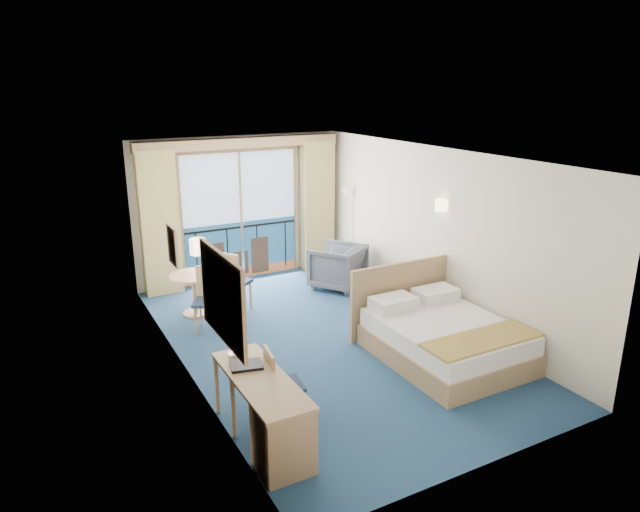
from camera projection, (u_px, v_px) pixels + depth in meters
The scene contains 22 objects.
floor at pixel (323, 340), 8.34m from camera, with size 6.50×6.50×0.00m, color navy.
room_walls at pixel (323, 222), 7.82m from camera, with size 4.04×6.54×2.72m.
balcony_door at pixel (241, 220), 10.71m from camera, with size 2.36×0.03×2.52m.
curtain_left at pixel (160, 224), 9.85m from camera, with size 0.65×0.22×2.55m, color tan.
curtain_right at pixel (318, 206), 11.26m from camera, with size 0.65×0.22×2.55m, color tan.
pelmet at pixel (240, 143), 10.20m from camera, with size 3.80×0.25×0.18m, color tan.
mirror at pixel (223, 297), 5.73m from camera, with size 0.05×1.25×0.95m.
wall_print at pixel (173, 246), 7.36m from camera, with size 0.04×0.42×0.52m.
sconce_left at pixel (198, 246), 6.42m from camera, with size 0.18×0.18×0.18m, color #FFE0B2.
sconce_right at pixel (441, 205), 8.55m from camera, with size 0.18×0.18×0.18m, color #FFE0B2.
bed at pixel (442, 336), 7.76m from camera, with size 1.74×2.07×1.10m.
nightstand at pixel (410, 296), 9.28m from camera, with size 0.44×0.42×0.57m, color tan.
phone at pixel (408, 277), 9.19m from camera, with size 0.19×0.15×0.08m, color white.
armchair at pixel (338, 266), 10.39m from camera, with size 0.85×0.88×0.80m, color #464955.
floor_lamp at pixel (347, 210), 10.91m from camera, with size 0.23×0.23×1.69m.
desk at pixel (278, 427), 5.55m from camera, with size 0.54×1.56×0.73m.
desk_chair at pixel (279, 381), 6.24m from camera, with size 0.43×0.42×0.87m.
folder at pixel (246, 365), 6.04m from camera, with size 0.33×0.25×0.03m, color black.
desk_lamp at pixel (232, 328), 6.16m from camera, with size 0.12×0.12×0.46m.
round_table at pixel (194, 284), 9.15m from camera, with size 0.75×0.75×0.68m.
table_chair_a at pixel (231, 279), 9.15m from camera, with size 0.64×0.64×1.06m.
table_chair_b at pixel (209, 295), 8.59m from camera, with size 0.57×0.58×0.97m.
Camera 1 is at (-3.65, -6.68, 3.63)m, focal length 32.00 mm.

